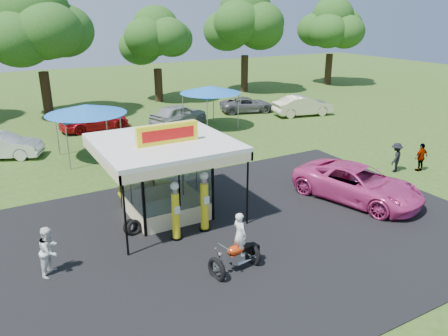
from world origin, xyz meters
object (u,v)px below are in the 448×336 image
Objects in this scene: bg_car_e at (303,106)px; tent_east at (210,90)px; spectator_west at (49,251)px; bg_car_b at (94,120)px; gas_station_kiosk at (165,176)px; motorcycle at (238,247)px; spectator_east_a at (396,157)px; gas_pump_right at (204,203)px; gas_pump_left at (176,213)px; spectator_east_b at (421,157)px; bg_car_c at (179,114)px; pink_sedan at (357,184)px; a_frame_sign at (406,192)px; tent_west at (86,110)px; bg_car_a at (0,146)px; bg_car_d at (247,105)px; kiosk_car at (149,187)px.

bg_car_e is 8.96m from tent_east.
spectator_west is 0.34× the size of bg_car_b.
gas_station_kiosk is 5.35m from motorcycle.
gas_pump_right is at bearing -20.20° from spectator_east_a.
motorcycle reaches higher than bg_car_b.
gas_pump_left is 14.92m from spectator_east_b.
gas_pump_right reaches higher than bg_car_e.
bg_car_c is at bearing 69.56° from gas_pump_right.
pink_sedan is (8.37, -2.96, -0.95)m from gas_station_kiosk.
a_frame_sign is 0.18× the size of tent_west.
bg_car_a reaches higher than bg_car_d.
spectator_east_b is (14.39, -4.00, 0.32)m from kiosk_car.
gas_pump_left is 0.51× the size of bg_car_a.
a_frame_sign is (10.87, -1.88, -0.72)m from gas_pump_left.
tent_east reaches higher than pink_sedan.
spectator_east_b is (6.01, 1.16, -0.03)m from pink_sedan.
kiosk_car is 0.56× the size of bg_car_e.
gas_pump_left is at bearing 169.18° from bg_car_b.
bg_car_b is at bearing 85.70° from gas_pump_left.
gas_pump_left reaches higher than spectator_east_a.
bg_car_d is at bearing 47.97° from motorcycle.
bg_car_b is at bearing 88.03° from bg_car_e.
gas_pump_right reaches higher than kiosk_car.
bg_car_e is at bearing -120.62° from bg_car_c.
tent_east is (7.83, -3.68, 2.14)m from bg_car_b.
kiosk_car is 9.84m from pink_sedan.
spectator_east_b is (4.04, 2.36, 0.36)m from a_frame_sign.
bg_car_c is at bearing -112.22° from bg_car_b.
bg_car_d is (0.89, 16.74, -0.16)m from spectator_east_a.
pink_sedan is at bearing -4.10° from spectator_east_a.
motorcycle is 18.45m from bg_car_a.
a_frame_sign is at bearing 167.90° from bg_car_e.
kiosk_car is at bearing -130.54° from tent_east.
gas_station_kiosk reaches higher than bg_car_c.
bg_car_d is (5.63, 18.54, -0.18)m from pink_sedan.
bg_car_a is at bearing 114.29° from bg_car_b.
tent_east is (8.69, 12.37, 1.10)m from gas_station_kiosk.
tent_west reaches higher than spectator_east_a.
spectator_east_b is 19.25m from tent_west.
gas_pump_left is (-0.52, -2.28, -0.63)m from gas_station_kiosk.
tent_west is at bearing 150.65° from a_frame_sign.
bg_car_e is at bearing -60.28° from kiosk_car.
gas_station_kiosk is 1.12× the size of bg_car_c.
bg_car_d is at bearing -117.85° from spectator_east_a.
bg_car_c reaches higher than bg_car_a.
tent_east is (-5.31, -3.21, 2.23)m from bg_car_d.
gas_pump_right is 2.96× the size of a_frame_sign.
motorcycle is 0.43× the size of bg_car_b.
gas_pump_left is 0.53× the size of tent_east.
tent_west is at bearing 16.94° from spectator_west.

